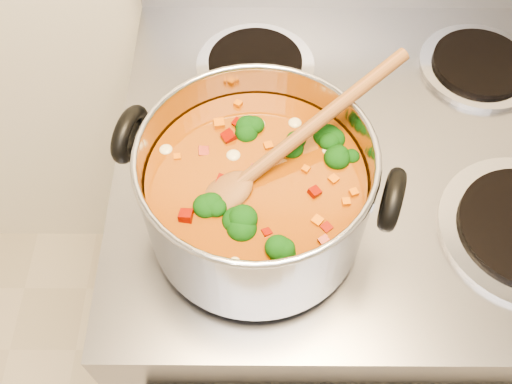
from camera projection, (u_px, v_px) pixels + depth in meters
electric_range at (340, 269)px, 1.24m from camera, size 0.78×0.70×1.08m
stockpot at (256, 192)px, 0.70m from camera, size 0.34×0.28×0.17m
wooden_spoon at (272, 158)px, 0.67m from camera, size 0.27×0.21×0.10m
cooktop_crumbs at (234, 185)px, 0.81m from camera, size 0.37×0.28×0.01m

